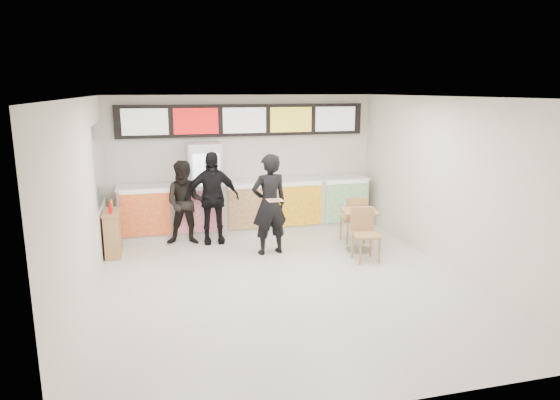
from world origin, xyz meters
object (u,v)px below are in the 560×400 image
object	(u,v)px
cafe_table	(359,223)
drinks_fridge	(205,189)
service_counter	(248,206)
condiment_ledge	(113,233)
customer_main	(269,204)
customer_left	(186,203)
customer_mid	(212,198)

from	to	relation	value
cafe_table	drinks_fridge	bearing A→B (deg)	156.04
cafe_table	service_counter	bearing A→B (deg)	144.72
drinks_fridge	condiment_ledge	world-z (taller)	drinks_fridge
customer_main	customer_left	xyz separation A→B (m)	(-1.51, 1.02, -0.11)
customer_left	customer_mid	xyz separation A→B (m)	(0.53, -0.04, 0.08)
service_counter	customer_mid	bearing A→B (deg)	-143.21
customer_left	cafe_table	xyz separation A→B (m)	(3.24, -1.31, -0.29)
customer_mid	condiment_ledge	xyz separation A→B (m)	(-1.95, -0.34, -0.51)
service_counter	customer_mid	xyz separation A→B (m)	(-0.87, -0.65, 0.38)
customer_mid	condiment_ledge	distance (m)	2.04
service_counter	condiment_ledge	world-z (taller)	service_counter
customer_left	service_counter	bearing A→B (deg)	34.58
service_counter	condiment_ledge	size ratio (longest dim) A/B	5.40
customer_left	condiment_ledge	distance (m)	1.53
service_counter	cafe_table	size ratio (longest dim) A/B	3.22
cafe_table	customer_mid	bearing A→B (deg)	165.92
service_counter	customer_main	size ratio (longest dim) A/B	2.86
drinks_fridge	condiment_ledge	distance (m)	2.21
customer_left	customer_mid	world-z (taller)	customer_mid
customer_left	customer_mid	bearing A→B (deg)	6.88
customer_left	condiment_ledge	size ratio (longest dim) A/B	1.68
customer_main	condiment_ledge	distance (m)	3.04
customer_left	condiment_ledge	xyz separation A→B (m)	(-1.42, -0.38, -0.42)
customer_mid	cafe_table	xyz separation A→B (m)	(2.72, -1.27, -0.38)
service_counter	drinks_fridge	size ratio (longest dim) A/B	2.78
service_counter	customer_mid	world-z (taller)	customer_mid
customer_mid	drinks_fridge	bearing A→B (deg)	96.76
service_counter	customer_main	bearing A→B (deg)	-86.38
customer_main	condiment_ledge	xyz separation A→B (m)	(-2.92, 0.64, -0.53)
customer_left	cafe_table	size ratio (longest dim) A/B	1.00
customer_left	customer_mid	distance (m)	0.54
drinks_fridge	customer_mid	xyz separation A→B (m)	(0.06, -0.67, -0.05)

